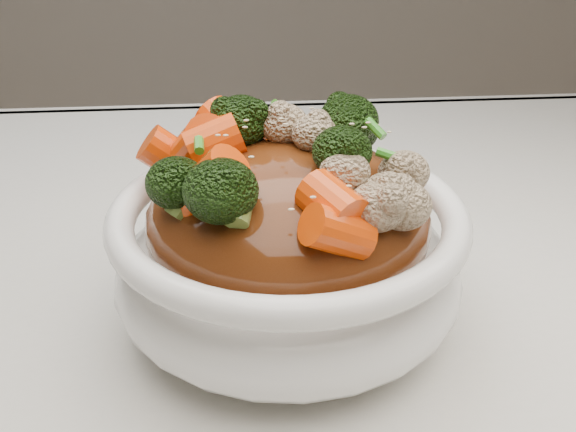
{
  "coord_description": "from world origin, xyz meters",
  "views": [
    {
      "loc": [
        -0.04,
        -0.44,
        1.04
      ],
      "look_at": [
        -0.01,
        -0.06,
        0.83
      ],
      "focal_mm": 42.0,
      "sensor_mm": 36.0,
      "label": 1
    }
  ],
  "objects": [
    {
      "name": "tablecloth",
      "position": [
        0.0,
        0.0,
        0.73
      ],
      "size": [
        1.2,
        0.8,
        0.04
      ],
      "primitive_type": "cube",
      "color": "silver",
      "rests_on": "dining_table"
    },
    {
      "name": "sauce_base",
      "position": [
        -0.01,
        -0.06,
        0.83
      ],
      "size": [
        0.22,
        0.22,
        0.1
      ],
      "primitive_type": "ellipsoid",
      "rotation": [
        0.0,
        0.0,
        0.24
      ],
      "color": "#4F230D",
      "rests_on": "bowl"
    },
    {
      "name": "scallions",
      "position": [
        -0.01,
        -0.06,
        0.89
      ],
      "size": [
        0.17,
        0.17,
        0.02
      ],
      "primitive_type": null,
      "rotation": [
        0.0,
        0.0,
        0.24
      ],
      "color": "#31891F",
      "rests_on": "sauce_base"
    },
    {
      "name": "sesame_seeds",
      "position": [
        -0.01,
        -0.06,
        0.89
      ],
      "size": [
        0.2,
        0.2,
        0.01
      ],
      "primitive_type": null,
      "rotation": [
        0.0,
        0.0,
        0.24
      ],
      "color": "beige",
      "rests_on": "sauce_base"
    },
    {
      "name": "cauliflower",
      "position": [
        -0.01,
        -0.06,
        0.89
      ],
      "size": [
        0.22,
        0.22,
        0.04
      ],
      "primitive_type": null,
      "rotation": [
        0.0,
        0.0,
        0.24
      ],
      "color": "tan",
      "rests_on": "sauce_base"
    },
    {
      "name": "bowl",
      "position": [
        -0.01,
        -0.06,
        0.8
      ],
      "size": [
        0.28,
        0.28,
        0.09
      ],
      "primitive_type": null,
      "rotation": [
        0.0,
        0.0,
        0.24
      ],
      "color": "white",
      "rests_on": "tablecloth"
    },
    {
      "name": "broccoli",
      "position": [
        -0.01,
        -0.06,
        0.89
      ],
      "size": [
        0.22,
        0.22,
        0.05
      ],
      "primitive_type": null,
      "rotation": [
        0.0,
        0.0,
        0.24
      ],
      "color": "black",
      "rests_on": "sauce_base"
    },
    {
      "name": "carrots",
      "position": [
        -0.01,
        -0.06,
        0.89
      ],
      "size": [
        0.22,
        0.22,
        0.05
      ],
      "primitive_type": null,
      "rotation": [
        0.0,
        0.0,
        0.24
      ],
      "color": "#ED4707",
      "rests_on": "sauce_base"
    }
  ]
}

